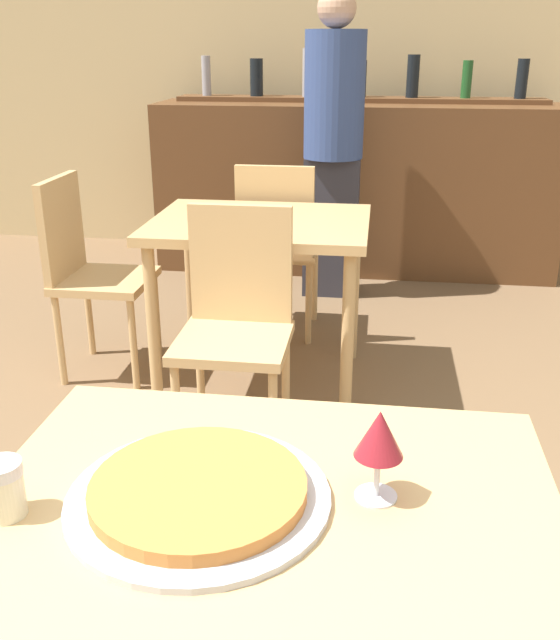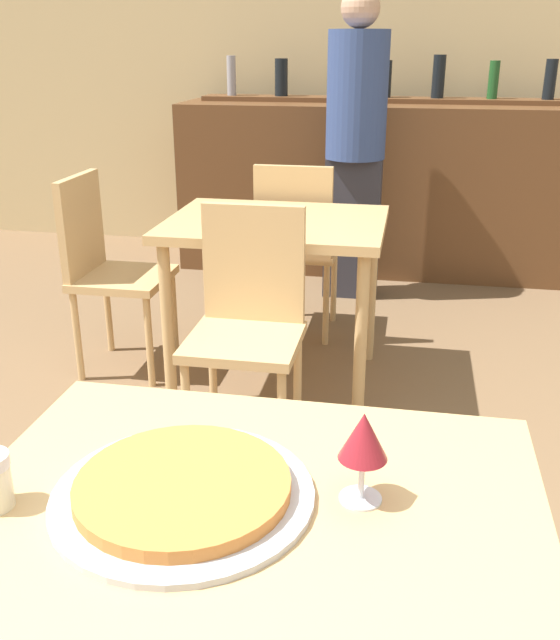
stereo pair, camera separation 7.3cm
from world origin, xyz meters
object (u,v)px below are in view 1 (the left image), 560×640
object	(u,v)px
pizza_tray	(199,492)
person_standing	(333,138)
chair_far_side_front	(237,314)
wine_glass	(379,436)
chair_far_side_back	(278,239)
chair_far_side_left	(87,264)
cheese_shaker	(3,489)

from	to	relation	value
pizza_tray	person_standing	world-z (taller)	person_standing
pizza_tray	person_standing	size ratio (longest dim) A/B	0.25
chair_far_side_front	person_standing	distance (m)	1.85
pizza_tray	wine_glass	bearing A→B (deg)	9.98
chair_far_side_front	person_standing	bearing A→B (deg)	82.96
chair_far_side_back	person_standing	bearing A→B (deg)	-107.08
chair_far_side_left	chair_far_side_back	bearing A→B (deg)	-55.88
cheese_shaker	chair_far_side_left	bearing A→B (deg)	109.45
chair_far_side_back	wine_glass	distance (m)	2.53
chair_far_side_left	wine_glass	world-z (taller)	wine_glass
pizza_tray	chair_far_side_left	bearing A→B (deg)	117.25
chair_far_side_back	pizza_tray	distance (m)	2.52
chair_far_side_front	pizza_tray	distance (m)	1.47
chair_far_side_back	pizza_tray	world-z (taller)	chair_far_side_back
cheese_shaker	person_standing	world-z (taller)	person_standing
chair_far_side_front	chair_far_side_left	distance (m)	0.95
chair_far_side_front	chair_far_side_back	bearing A→B (deg)	90.00
pizza_tray	person_standing	xyz separation A→B (m)	(-0.00, 3.22, 0.17)
chair_far_side_back	chair_far_side_left	bearing A→B (deg)	34.12
chair_far_side_front	wine_glass	xyz separation A→B (m)	(0.51, -1.38, 0.34)
chair_far_side_back	wine_glass	world-z (taller)	wine_glass
wine_glass	pizza_tray	bearing A→B (deg)	-170.02
chair_far_side_front	chair_far_side_back	xyz separation A→B (m)	(0.00, 1.07, 0.00)
chair_far_side_front	chair_far_side_back	world-z (taller)	same
chair_far_side_back	chair_far_side_left	distance (m)	0.95
chair_far_side_left	pizza_tray	distance (m)	2.23
chair_far_side_front	chair_far_side_left	size ratio (longest dim) A/B	1.00
cheese_shaker	chair_far_side_back	bearing A→B (deg)	88.51
chair_far_side_front	pizza_tray	size ratio (longest dim) A/B	2.10
chair_far_side_front	chair_far_side_left	world-z (taller)	same
wine_glass	chair_far_side_front	bearing A→B (deg)	110.24
pizza_tray	wine_glass	distance (m)	0.31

